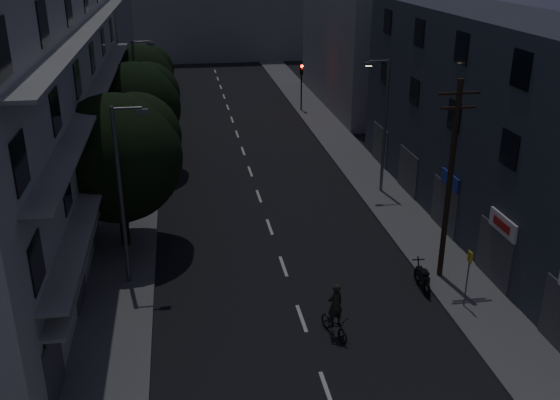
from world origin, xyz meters
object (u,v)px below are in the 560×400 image
object	(u,v)px
bus_stop_sign	(468,269)
cyclist	(335,318)
utility_pole	(450,178)
motorcycle	(422,279)

from	to	relation	value
bus_stop_sign	cyclist	xyz separation A→B (m)	(-5.82, -0.98, -1.12)
utility_pole	motorcycle	world-z (taller)	utility_pole
utility_pole	bus_stop_sign	distance (m)	4.01
utility_pole	cyclist	world-z (taller)	utility_pole
motorcycle	cyclist	distance (m)	5.49
bus_stop_sign	motorcycle	xyz separation A→B (m)	(-1.13, 1.86, -1.39)
motorcycle	bus_stop_sign	bearing A→B (deg)	-56.30
utility_pole	motorcycle	size ratio (longest dim) A/B	4.51
utility_pole	motorcycle	bearing A→B (deg)	-144.88
motorcycle	cyclist	xyz separation A→B (m)	(-4.69, -2.84, 0.26)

